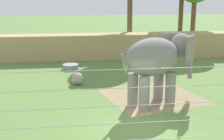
{
  "coord_description": "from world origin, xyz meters",
  "views": [
    {
      "loc": [
        -2.53,
        -11.78,
        5.34
      ],
      "look_at": [
        -0.56,
        4.02,
        1.4
      ],
      "focal_mm": 51.82,
      "sensor_mm": 36.0,
      "label": 1
    }
  ],
  "objects": [
    {
      "name": "ground_plane",
      "position": [
        0.0,
        0.0,
        0.0
      ],
      "size": [
        120.0,
        120.0,
        0.0
      ],
      "primitive_type": "plane",
      "color": "#5B7F3D"
    },
    {
      "name": "dirt_patch",
      "position": [
        1.49,
        3.78,
        0.0
      ],
      "size": [
        5.54,
        5.54,
        0.01
      ],
      "primitive_type": "cube",
      "rotation": [
        0.0,
        0.0,
        0.26
      ],
      "color": "#937F5B",
      "rests_on": "ground"
    },
    {
      "name": "embankment_wall",
      "position": [
        0.0,
        13.73,
        0.98
      ],
      "size": [
        36.0,
        1.8,
        1.96
      ],
      "primitive_type": "cube",
      "color": "tan",
      "rests_on": "ground"
    },
    {
      "name": "elephant",
      "position": [
        1.47,
        2.71,
        2.18
      ],
      "size": [
        4.09,
        2.95,
        3.29
      ],
      "color": "gray",
      "rests_on": "ground"
    },
    {
      "name": "enrichment_ball",
      "position": [
        -2.28,
        6.37,
        0.36
      ],
      "size": [
        0.72,
        0.72,
        0.72
      ],
      "primitive_type": "sphere",
      "color": "tan",
      "rests_on": "ground"
    },
    {
      "name": "cable_fence",
      "position": [
        0.0,
        -3.36,
        1.72
      ],
      "size": [
        12.62,
        0.19,
        3.38
      ],
      "color": "brown",
      "rests_on": "ground"
    },
    {
      "name": "water_tub",
      "position": [
        -2.69,
        10.22,
        0.18
      ],
      "size": [
        1.1,
        1.1,
        0.35
      ],
      "color": "gray",
      "rests_on": "ground"
    }
  ]
}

